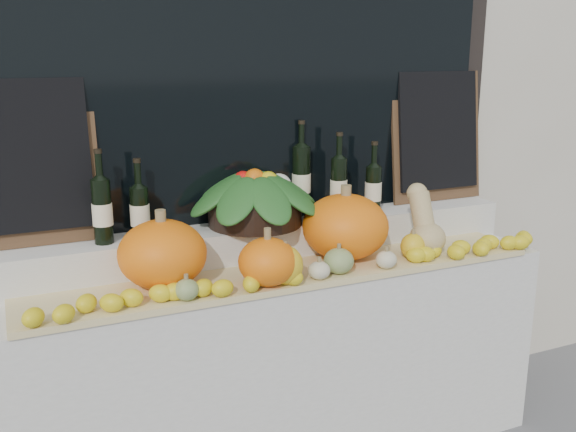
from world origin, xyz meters
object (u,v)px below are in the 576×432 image
Objects in this scene: pumpkin_right at (345,227)px; produce_bowl at (255,197)px; pumpkin_left at (162,254)px; wine_bottle_tall at (301,180)px; butternut_squash at (425,226)px.

pumpkin_right is 0.60× the size of produce_bowl.
wine_bottle_tall reaches higher than pumpkin_left.
pumpkin_right reaches higher than pumpkin_left.
produce_bowl is (-0.67, 0.27, 0.14)m from butternut_squash.
produce_bowl is 0.27m from wine_bottle_tall.
produce_bowl is (-0.33, 0.19, 0.12)m from pumpkin_right.
butternut_squash is at bearing -40.11° from wine_bottle_tall.
butternut_squash reaches higher than pumpkin_right.
pumpkin_left is 1.12m from butternut_squash.
butternut_squash is (1.12, -0.06, -0.01)m from pumpkin_left.
wine_bottle_tall is at bearing 139.89° from butternut_squash.
pumpkin_right is at bearing -75.06° from wine_bottle_tall.
produce_bowl is 1.43× the size of wine_bottle_tall.
wine_bottle_tall is (-0.42, 0.35, 0.17)m from butternut_squash.
pumpkin_left is 0.78× the size of wine_bottle_tall.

